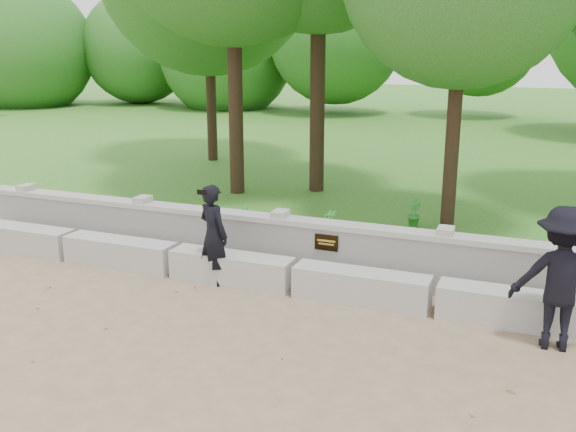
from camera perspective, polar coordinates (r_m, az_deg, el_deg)
name	(u,v)px	position (r m, az deg, el deg)	size (l,w,h in m)	color
ground	(235,348)	(7.76, -4.72, -11.60)	(80.00, 80.00, 0.00)	#957C5B
lawn	(434,154)	(20.69, 12.89, 5.40)	(40.00, 22.00, 0.25)	#336619
concrete_bench	(294,277)	(9.26, 0.51, -5.47)	(11.90, 0.45, 0.45)	#A7A59E
parapet_wall	(311,248)	(9.80, 2.01, -2.82)	(12.50, 0.35, 0.90)	#9D9B94
man_main	(213,235)	(9.50, -6.64, -1.65)	(0.65, 0.62, 1.51)	black
visitor_mid	(561,279)	(8.07, 23.07, -5.14)	(1.15, 0.72, 1.71)	black
shrub_a	(246,222)	(10.93, -3.76, -0.51)	(0.31, 0.21, 0.59)	#30892E
shrub_b	(413,213)	(11.77, 11.09, 0.23)	(0.29, 0.23, 0.53)	#30892E
shrub_d	(329,227)	(10.66, 3.65, -0.95)	(0.32, 0.29, 0.57)	#30892E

